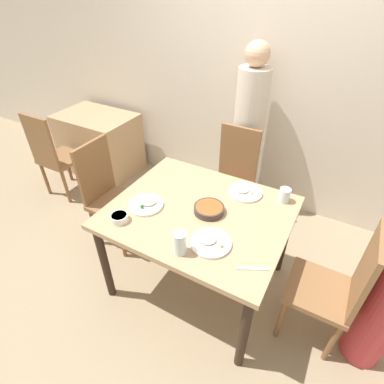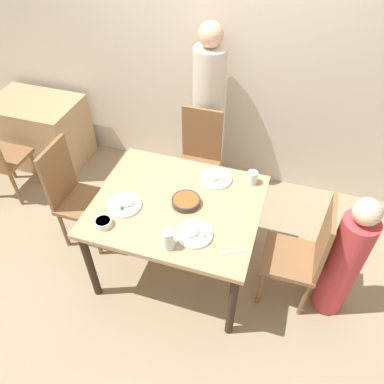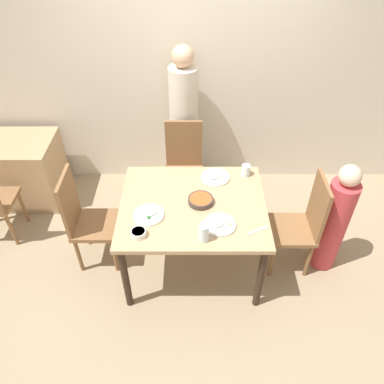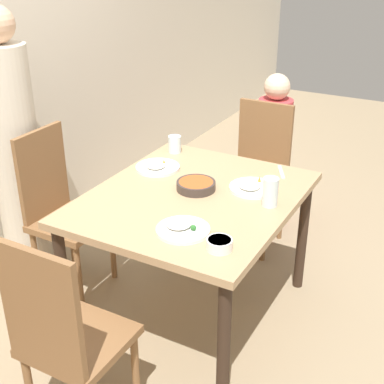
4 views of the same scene
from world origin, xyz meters
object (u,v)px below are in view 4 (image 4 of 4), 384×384
Objects in this scene: glass_water_tall at (270,192)px; chair_adult_spot at (60,207)px; person_adult at (16,157)px; chair_child_spot at (257,172)px; plate_rice_adult at (157,167)px; person_child at (272,157)px; bowl_curry at (196,185)px.

chair_adult_spot is at bearing 97.93° from glass_water_tall.
chair_child_spot is at bearing -47.64° from person_adult.
glass_water_tall is (-0.12, -0.74, 0.06)m from plate_rice_adult.
chair_adult_spot is at bearing 119.46° from plate_rice_adult.
glass_water_tall reaches higher than plate_rice_adult.
plate_rice_adult is (-0.76, 0.33, 0.26)m from chair_child_spot.
chair_child_spot is 0.87× the size of person_child.
plate_rice_adult is at bearing 162.58° from person_child.
person_child is at bearing 19.58° from glass_water_tall.
chair_child_spot is 0.28m from person_child.
plate_rice_adult is at bearing 81.07° from glass_water_tall.
person_child is 1.21m from bowl_curry.
glass_water_tall is at bearing -160.42° from person_child.
plate_rice_adult is at bearing 67.83° from bowl_curry.
chair_child_spot is 6.64× the size of glass_water_tall.
chair_adult_spot is at bearing 147.73° from person_child.
chair_adult_spot is at bearing -128.74° from chair_child_spot.
person_adult reaches higher than bowl_curry.
chair_adult_spot and chair_child_spot have the same top height.
bowl_curry is at bearing -90.00° from chair_child_spot.
glass_water_tall reaches higher than bowl_curry.
person_adult is at bearing 109.44° from plate_rice_adult.
person_child reaches higher than chair_adult_spot.
person_adult is 11.17× the size of glass_water_tall.
bowl_curry is 1.40× the size of glass_water_tall.
person_adult is at bearing 90.00° from chair_adult_spot.
bowl_curry is (-1.18, -0.00, 0.26)m from person_child.
bowl_curry is at bearing -82.21° from person_adult.
bowl_curry is 0.42m from glass_water_tall.
bowl_curry is at bearing -112.17° from plate_rice_adult.
person_child is (1.34, -1.15, -0.25)m from person_adult.
chair_adult_spot reaches higher than plate_rice_adult.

